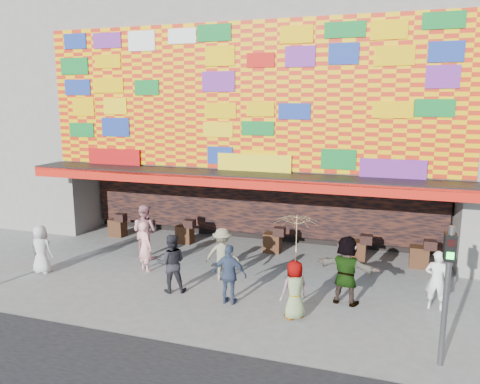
# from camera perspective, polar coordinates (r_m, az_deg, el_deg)

# --- Properties ---
(ground) EXTENTS (90.00, 90.00, 0.00)m
(ground) POSITION_cam_1_polar(r_m,az_deg,el_deg) (13.49, -5.32, -12.71)
(ground) COLOR slate
(ground) RESTS_ON ground
(shop_building) EXTENTS (15.20, 9.40, 10.00)m
(shop_building) POSITION_cam_1_polar(r_m,az_deg,el_deg) (20.09, 3.95, 10.50)
(shop_building) COLOR gray
(shop_building) RESTS_ON ground
(neighbor_left) EXTENTS (11.00, 8.00, 12.00)m
(neighbor_left) POSITION_cam_1_polar(r_m,az_deg,el_deg) (26.40, -25.22, 11.29)
(neighbor_left) COLOR gray
(neighbor_left) RESTS_ON ground
(signal_right) EXTENTS (0.22, 0.20, 3.00)m
(signal_right) POSITION_cam_1_polar(r_m,az_deg,el_deg) (10.47, 23.96, -9.86)
(signal_right) COLOR #59595B
(signal_right) RESTS_ON ground
(ped_a) EXTENTS (0.78, 0.52, 1.56)m
(ped_a) POSITION_cam_1_polar(r_m,az_deg,el_deg) (16.28, -23.06, -6.44)
(ped_a) COLOR silver
(ped_a) RESTS_ON ground
(ped_b) EXTENTS (0.71, 0.62, 1.63)m
(ped_b) POSITION_cam_1_polar(r_m,az_deg,el_deg) (15.47, -11.50, -6.50)
(ped_b) COLOR #F8A5A0
(ped_b) RESTS_ON ground
(ped_c) EXTENTS (1.02, 0.92, 1.71)m
(ped_c) POSITION_cam_1_polar(r_m,az_deg,el_deg) (13.68, -8.35, -8.57)
(ped_c) COLOR black
(ped_c) RESTS_ON ground
(ped_d) EXTENTS (1.13, 0.76, 1.63)m
(ped_d) POSITION_cam_1_polar(r_m,az_deg,el_deg) (14.44, -2.16, -7.56)
(ped_d) COLOR gray
(ped_d) RESTS_ON ground
(ped_e) EXTENTS (1.00, 0.46, 1.66)m
(ped_e) POSITION_cam_1_polar(r_m,az_deg,el_deg) (12.79, -1.27, -10.01)
(ped_e) COLOR #384662
(ped_e) RESTS_ON ground
(ped_f) EXTENTS (1.84, 0.89, 1.90)m
(ped_f) POSITION_cam_1_polar(r_m,az_deg,el_deg) (13.06, 12.83, -9.26)
(ped_f) COLOR gray
(ped_f) RESTS_ON ground
(ped_g) EXTENTS (0.87, 0.85, 1.51)m
(ped_g) POSITION_cam_1_polar(r_m,az_deg,el_deg) (12.08, 6.66, -11.76)
(ped_g) COLOR gray
(ped_g) RESTS_ON ground
(ped_h) EXTENTS (0.62, 0.43, 1.61)m
(ped_h) POSITION_cam_1_polar(r_m,az_deg,el_deg) (13.49, 22.84, -9.88)
(ped_h) COLOR white
(ped_h) RESTS_ON ground
(ped_i) EXTENTS (1.02, 0.85, 1.91)m
(ped_i) POSITION_cam_1_polar(r_m,az_deg,el_deg) (16.68, -11.56, -4.72)
(ped_i) COLOR #C17D82
(ped_i) RESTS_ON ground
(parasol) EXTENTS (1.43, 1.44, 1.94)m
(parasol) POSITION_cam_1_polar(r_m,az_deg,el_deg) (11.60, 6.82, -5.19)
(parasol) COLOR #F9E79D
(parasol) RESTS_ON ground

